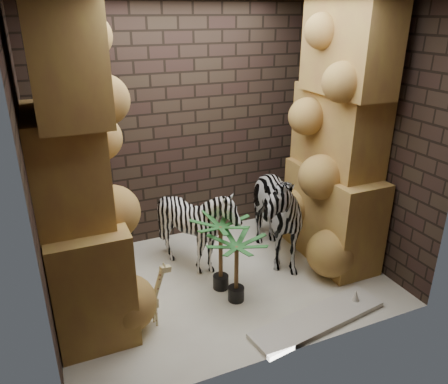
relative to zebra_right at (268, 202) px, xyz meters
name	(u,v)px	position (x,y,z in m)	size (l,w,h in m)	color
floor	(222,280)	(-0.69, -0.26, -0.73)	(3.50, 3.50, 0.00)	white
wall_back	(182,124)	(-0.69, 0.99, 0.77)	(3.50, 3.50, 0.00)	#33271E
wall_front	(288,199)	(-0.69, -1.51, 0.77)	(3.50, 3.50, 0.00)	#33271E
wall_left	(30,177)	(-2.44, -0.26, 0.77)	(3.00, 3.00, 0.00)	#33271E
wall_right	(364,134)	(1.06, -0.26, 0.77)	(3.00, 3.00, 0.00)	#33271E
rock_pillar_left	(74,172)	(-2.09, -0.26, 0.77)	(0.68, 1.30, 3.00)	#B4953F
rock_pillar_right	(340,137)	(0.73, -0.26, 0.77)	(0.58, 1.25, 3.00)	#B4953F
zebra_right	(268,202)	(0.00, 0.00, 0.00)	(0.66, 1.23, 1.46)	white
zebra_left	(197,231)	(-0.86, 0.08, -0.24)	(0.87, 1.07, 0.97)	white
giraffe_toy	(145,299)	(-1.65, -0.69, -0.40)	(0.33, 0.11, 0.65)	beige
palm_front	(221,254)	(-0.76, -0.38, -0.31)	(0.36, 0.36, 0.84)	#136226
palm_back	(236,270)	(-0.70, -0.64, -0.36)	(0.36, 0.36, 0.73)	#136226
surfboard	(318,319)	(-0.11, -1.27, -0.70)	(1.45, 0.36, 0.05)	silver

